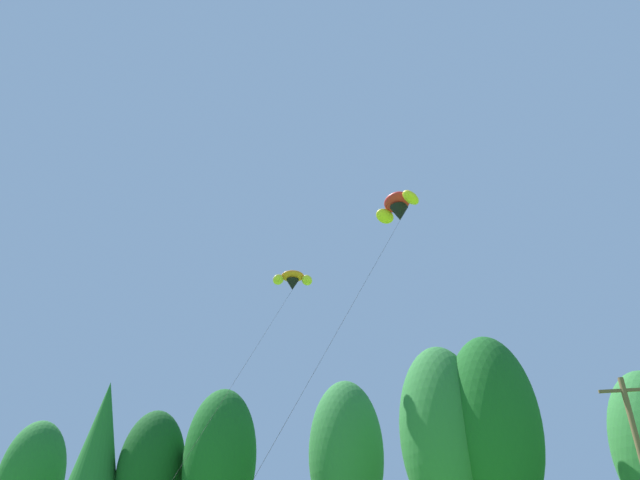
{
  "coord_description": "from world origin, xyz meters",
  "views": [
    {
      "loc": [
        6.49,
        5.72,
        2.32
      ],
      "look_at": [
        1.61,
        25.63,
        13.65
      ],
      "focal_mm": 30.94,
      "sensor_mm": 36.0,
      "label": 1
    }
  ],
  "objects": [
    {
      "name": "parafoil_kite_mid_red_yellow",
      "position": [
        4.35,
        34.45,
        20.31
      ],
      "size": [
        7.68,
        12.69,
        20.02
      ],
      "color": "red"
    },
    {
      "name": "parafoil_kite_high_orange",
      "position": [
        -4.9,
        43.22,
        20.35
      ],
      "size": [
        3.27,
        18.89,
        19.56
      ],
      "color": "orange"
    },
    {
      "name": "treeline_tree_e",
      "position": [
        -10.48,
        44.88,
        7.63
      ],
      "size": [
        5.2,
        5.2,
        12.6
      ],
      "color": "#472D19",
      "rests_on": "ground_plane"
    },
    {
      "name": "treeline_tree_f",
      "position": [
        -1.59,
        46.54,
        7.92
      ],
      "size": [
        5.33,
        5.33,
        13.08
      ],
      "color": "#472D19",
      "rests_on": "ground_plane"
    },
    {
      "name": "treeline_tree_b",
      "position": [
        -25.72,
        44.67,
        6.62
      ],
      "size": [
        4.75,
        4.75,
        10.94
      ],
      "color": "#472D19",
      "rests_on": "ground_plane"
    },
    {
      "name": "treeline_tree_d",
      "position": [
        -15.77,
        44.79,
        6.82
      ],
      "size": [
        4.84,
        4.84,
        11.26
      ],
      "color": "#472D19",
      "rests_on": "ground_plane"
    },
    {
      "name": "treeline_tree_g",
      "position": [
        5.44,
        43.27,
        8.56
      ],
      "size": [
        5.62,
        5.62,
        14.14
      ],
      "color": "#472D19",
      "rests_on": "ground_plane"
    },
    {
      "name": "treeline_tree_h",
      "position": [
        8.57,
        43.02,
        8.8
      ],
      "size": [
        5.72,
        5.72,
        14.53
      ],
      "color": "#472D19",
      "rests_on": "ground_plane"
    },
    {
      "name": "treeline_tree_c",
      "position": [
        -19.2,
        42.99,
        8.28
      ],
      "size": [
        4.51,
        4.51,
        13.21
      ],
      "color": "#472D19",
      "rests_on": "ground_plane"
    }
  ]
}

